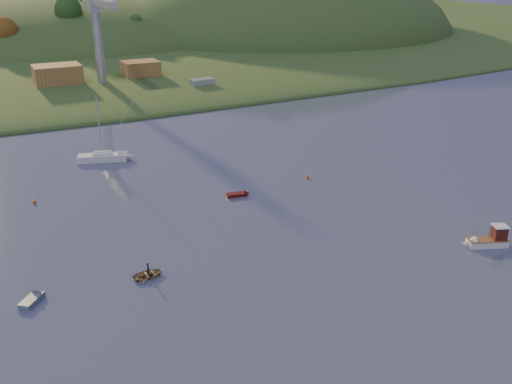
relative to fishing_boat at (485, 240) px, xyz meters
name	(u,v)px	position (x,y,z in m)	size (l,w,h in m)	color
far_shore	(36,40)	(-22.55, 212.00, -0.75)	(620.00, 220.00, 1.50)	#30461C
shore_slope	(64,65)	(-22.55, 147.00, -0.75)	(640.00, 150.00, 7.00)	#30461C
hill_center	(70,45)	(-12.55, 192.00, -0.75)	(140.00, 120.00, 36.00)	#30461C
hill_right	(281,37)	(72.45, 177.00, -0.75)	(150.00, 130.00, 60.00)	#30461C
hillside_trees	(54,56)	(-22.55, 167.00, -0.75)	(280.00, 50.00, 32.00)	#234619
wharf	(113,85)	(-17.55, 104.00, 0.45)	(42.00, 16.00, 2.40)	slate
shed_west	(58,75)	(-30.55, 105.00, 4.05)	(11.00, 8.00, 4.80)	olive
shed_east	(141,69)	(-9.55, 106.00, 3.65)	(9.00, 7.00, 4.00)	olive
dock_crane	(98,22)	(-20.55, 100.40, 16.42)	(3.20, 28.00, 20.30)	#B7B7BC
fishing_boat	(485,240)	(0.00, 0.00, 0.00)	(5.57, 3.55, 3.41)	white
sailboat_far	(102,157)	(-32.66, 50.52, -0.04)	(8.23, 4.68, 10.94)	silver
canoe	(149,274)	(-36.98, 10.98, -0.42)	(2.32, 3.25, 0.67)	#957B52
paddler	(148,271)	(-36.98, 10.98, -0.03)	(0.52, 0.34, 1.44)	black
red_tender	(241,194)	(-18.72, 26.59, -0.52)	(3.49, 1.69, 1.14)	#500B0B
grey_dinghy	(35,297)	(-48.17, 12.01, -0.50)	(3.05, 3.27, 1.22)	slate
work_vessel	(202,88)	(1.23, 90.50, 0.51)	(14.10, 5.96, 3.54)	slate
buoy_1	(308,177)	(-6.70, 28.15, -0.50)	(0.50, 0.50, 0.50)	orange
buoy_3	(34,201)	(-45.13, 37.06, -0.50)	(0.50, 0.50, 0.50)	orange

